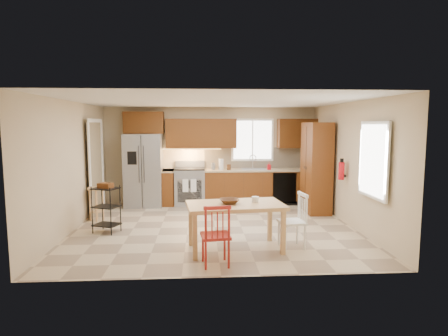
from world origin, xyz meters
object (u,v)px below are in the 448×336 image
table_jar (255,201)px  utility_cart (106,209)px  refrigerator (144,170)px  soap_bottle (269,166)px  dining_table (235,227)px  table_bowl (229,204)px  pantry (316,168)px  chair_white (292,221)px  bar_stool (97,204)px  fire_extinguisher (341,171)px  range_stove (190,187)px  chair_red (215,234)px

table_jar → utility_cart: utility_cart is taller
refrigerator → soap_bottle: refrigerator is taller
dining_table → table_jar: 0.55m
dining_table → table_bowl: table_bowl is taller
pantry → chair_white: 2.86m
chair_white → bar_stool: chair_white is taller
fire_extinguisher → chair_white: 2.13m
pantry → utility_cart: (-4.50, -1.43, -0.60)m
table_bowl → bar_stool: size_ratio=0.44×
soap_bottle → chair_white: bearing=-94.0°
fire_extinguisher → utility_cart: bearing=-175.4°
soap_bottle → table_bowl: 3.72m
soap_bottle → table_jar: (-0.85, -3.39, -0.20)m
chair_white → table_bowl: bearing=86.2°
range_stove → chair_white: (1.79, -3.52, -0.00)m
soap_bottle → refrigerator: bearing=179.5°
chair_red → utility_cart: size_ratio=1.01×
pantry → table_bowl: bearing=-130.9°
table_jar → chair_red: bearing=-132.7°
table_jar → utility_cart: (-2.70, 1.06, -0.35)m
dining_table → pantry: bearing=43.8°
table_jar → soap_bottle: bearing=75.9°
soap_bottle → utility_cart: 4.28m
range_stove → dining_table: size_ratio=0.59×
table_jar → utility_cart: 2.92m
bar_stool → refrigerator: bearing=67.1°
pantry → dining_table: pantry is taller
range_stove → chair_white: bearing=-63.0°
chair_red → bar_stool: chair_red is taller
soap_bottle → bar_stool: (-3.98, -1.43, -0.64)m
range_stove → soap_bottle: soap_bottle is taller
utility_cart → pantry: bearing=39.6°
pantry → chair_red: bearing=-127.6°
dining_table → fire_extinguisher: bearing=26.7°
bar_stool → fire_extinguisher: bearing=0.1°
pantry → fire_extinguisher: size_ratio=5.83×
utility_cart → table_bowl: bearing=-5.1°
range_stove → dining_table: range_stove is taller
pantry → dining_table: 3.42m
fire_extinguisher → table_bowl: size_ratio=1.14×
fire_extinguisher → chair_white: fire_extinguisher is taller
range_stove → pantry: pantry is taller
pantry → table_jar: size_ratio=15.87×
refrigerator → utility_cart: (-0.37, -2.35, -0.46)m
refrigerator → chair_white: refrigerator is taller
soap_bottle → chair_white: 3.48m
dining_table → utility_cart: 2.63m
chair_white → table_jar: size_ratio=6.91×
soap_bottle → fire_extinguisher: size_ratio=0.53×
pantry → chair_red: 4.13m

